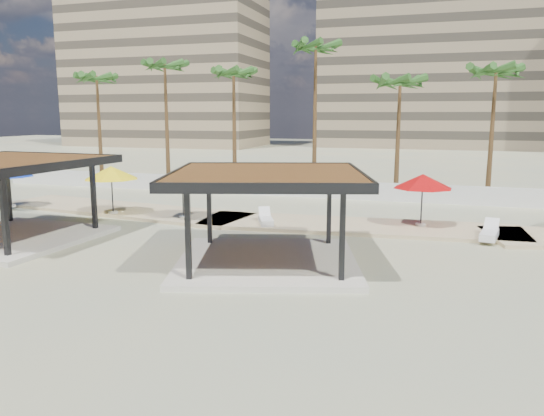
# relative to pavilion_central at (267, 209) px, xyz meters

# --- Properties ---
(ground) EXTENTS (200.00, 200.00, 0.00)m
(ground) POSITION_rel_pavilion_central_xyz_m (0.23, 0.59, -2.14)
(ground) COLOR tan
(ground) RESTS_ON ground
(promenade) EXTENTS (44.45, 7.97, 0.24)m
(promenade) POSITION_rel_pavilion_central_xyz_m (2.23, 8.25, -2.08)
(promenade) COLOR #C6B284
(promenade) RESTS_ON ground
(boundary_wall) EXTENTS (56.00, 0.30, 1.20)m
(boundary_wall) POSITION_rel_pavilion_central_xyz_m (0.23, 16.59, -1.54)
(boundary_wall) COLOR silver
(boundary_wall) RESTS_ON ground
(building_west) EXTENTS (34.00, 16.00, 32.40)m
(building_west) POSITION_rel_pavilion_central_xyz_m (-41.77, 68.59, 13.13)
(building_west) COLOR #937F60
(building_west) RESTS_ON ground
(building_mid) EXTENTS (38.00, 16.00, 30.40)m
(building_mid) POSITION_rel_pavilion_central_xyz_m (4.23, 78.59, 12.13)
(building_mid) COLOR #847259
(building_mid) RESTS_ON ground
(pavilion_central) EXTENTS (8.79, 8.79, 3.59)m
(pavilion_central) POSITION_rel_pavilion_central_xyz_m (0.00, 0.00, 0.00)
(pavilion_central) COLOR beige
(pavilion_central) RESTS_ON ground
(pavilion_west) EXTENTS (7.61, 7.61, 3.74)m
(pavilion_west) POSITION_rel_pavilion_central_xyz_m (-12.45, 0.12, 0.09)
(pavilion_west) COLOR beige
(pavilion_west) RESTS_ON ground
(umbrella_a) EXTENTS (3.58, 3.58, 2.51)m
(umbrella_a) POSITION_rel_pavilion_central_xyz_m (-18.27, 6.39, 0.20)
(umbrella_a) COLOR beige
(umbrella_a) RESTS_ON promenade
(umbrella_b) EXTENTS (3.57, 3.57, 2.67)m
(umbrella_b) POSITION_rel_pavilion_central_xyz_m (-11.21, 6.39, 0.33)
(umbrella_b) COLOR beige
(umbrella_b) RESTS_ON promenade
(umbrella_c) EXTENTS (3.71, 3.71, 2.60)m
(umbrella_c) POSITION_rel_pavilion_central_xyz_m (5.35, 8.23, 0.27)
(umbrella_c) COLOR beige
(umbrella_c) RESTS_ON promenade
(umbrella_f) EXTENTS (3.32, 3.32, 2.43)m
(umbrella_f) POSITION_rel_pavilion_central_xyz_m (-6.84, 6.39, 0.12)
(umbrella_f) COLOR beige
(umbrella_f) RESTS_ON promenade
(lounger_a) EXTENTS (1.34, 1.98, 0.72)m
(lounger_a) POSITION_rel_pavilion_central_xyz_m (-2.20, 6.43, -1.79)
(lounger_a) COLOR white
(lounger_a) RESTS_ON promenade
(lounger_b) EXTENTS (0.99, 2.10, 0.76)m
(lounger_b) POSITION_rel_pavilion_central_xyz_m (8.40, 6.43, -1.78)
(lounger_b) COLOR white
(lounger_b) RESTS_ON promenade
(palm_a) EXTENTS (3.00, 3.00, 9.37)m
(palm_a) POSITION_rel_pavilion_central_xyz_m (-20.77, 18.89, 6.06)
(palm_a) COLOR brown
(palm_a) RESTS_ON ground
(palm_b) EXTENTS (3.00, 3.00, 10.23)m
(palm_b) POSITION_rel_pavilion_central_xyz_m (-14.77, 19.29, 6.86)
(palm_b) COLOR brown
(palm_b) RESTS_ON ground
(palm_c) EXTENTS (3.00, 3.00, 9.47)m
(palm_c) POSITION_rel_pavilion_central_xyz_m (-8.77, 18.69, 6.16)
(palm_c) COLOR brown
(palm_c) RESTS_ON ground
(palm_d) EXTENTS (3.00, 3.00, 11.20)m
(palm_d) POSITION_rel_pavilion_central_xyz_m (-2.77, 19.49, 7.77)
(palm_d) COLOR brown
(palm_d) RESTS_ON ground
(palm_e) EXTENTS (3.00, 3.00, 8.64)m
(palm_e) POSITION_rel_pavilion_central_xyz_m (3.23, 18.99, 5.37)
(palm_e) COLOR brown
(palm_e) RESTS_ON ground
(palm_f) EXTENTS (3.00, 3.00, 9.22)m
(palm_f) POSITION_rel_pavilion_central_xyz_m (9.23, 19.19, 5.92)
(palm_f) COLOR brown
(palm_f) RESTS_ON ground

